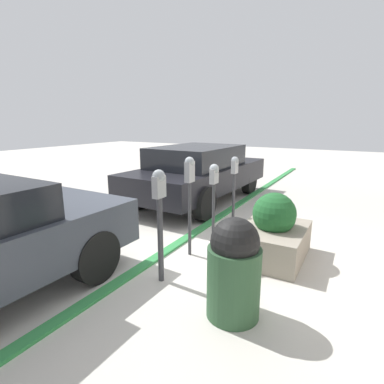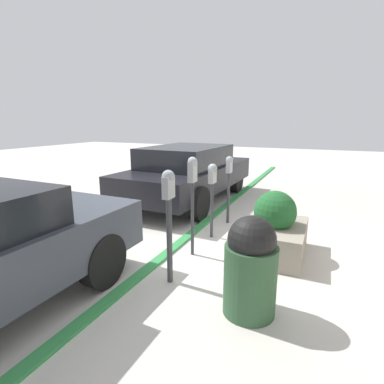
{
  "view_description": "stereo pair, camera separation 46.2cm",
  "coord_description": "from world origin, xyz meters",
  "px_view_note": "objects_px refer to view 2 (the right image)",
  "views": [
    {
      "loc": [
        -4.24,
        -2.51,
        2.08
      ],
      "look_at": [
        0.0,
        -0.1,
        0.92
      ],
      "focal_mm": 28.0,
      "sensor_mm": 36.0,
      "label": 1
    },
    {
      "loc": [
        -4.45,
        -2.1,
        2.08
      ],
      "look_at": [
        0.0,
        -0.1,
        0.92
      ],
      "focal_mm": 28.0,
      "sensor_mm": 36.0,
      "label": 2
    }
  ],
  "objects_px": {
    "trash_bin": "(251,266)",
    "parking_meter_nearest": "(169,208)",
    "parked_car_middle": "(189,172)",
    "parking_meter_fourth": "(229,175)",
    "parking_meter_middle": "(212,182)",
    "planter_box": "(274,230)",
    "parking_meter_second": "(192,183)"
  },
  "relations": [
    {
      "from": "trash_bin",
      "to": "parking_meter_nearest",
      "type": "bearing_deg",
      "value": 78.9
    },
    {
      "from": "parked_car_middle",
      "to": "parking_meter_fourth",
      "type": "bearing_deg",
      "value": -128.59
    },
    {
      "from": "parking_meter_middle",
      "to": "planter_box",
      "type": "relative_size",
      "value": 1.05
    },
    {
      "from": "parking_meter_middle",
      "to": "parked_car_middle",
      "type": "bearing_deg",
      "value": 34.06
    },
    {
      "from": "parking_meter_fourth",
      "to": "parking_meter_nearest",
      "type": "bearing_deg",
      "value": -179.49
    },
    {
      "from": "parking_meter_second",
      "to": "parking_meter_fourth",
      "type": "relative_size",
      "value": 1.12
    },
    {
      "from": "trash_bin",
      "to": "parking_meter_second",
      "type": "bearing_deg",
      "value": 47.06
    },
    {
      "from": "parking_meter_nearest",
      "to": "parked_car_middle",
      "type": "bearing_deg",
      "value": 21.4
    },
    {
      "from": "parking_meter_middle",
      "to": "parking_meter_fourth",
      "type": "bearing_deg",
      "value": -1.93
    },
    {
      "from": "parking_meter_fourth",
      "to": "trash_bin",
      "type": "relative_size",
      "value": 1.25
    },
    {
      "from": "parked_car_middle",
      "to": "trash_bin",
      "type": "xyz_separation_m",
      "value": [
        -4.08,
        -2.62,
        -0.23
      ]
    },
    {
      "from": "parking_meter_second",
      "to": "trash_bin",
      "type": "xyz_separation_m",
      "value": [
        -1.1,
        -1.18,
        -0.61
      ]
    },
    {
      "from": "planter_box",
      "to": "trash_bin",
      "type": "height_order",
      "value": "trash_bin"
    },
    {
      "from": "parking_meter_nearest",
      "to": "trash_bin",
      "type": "bearing_deg",
      "value": -101.1
    },
    {
      "from": "trash_bin",
      "to": "parking_meter_fourth",
      "type": "bearing_deg",
      "value": 21.98
    },
    {
      "from": "parking_meter_middle",
      "to": "parking_meter_second",
      "type": "bearing_deg",
      "value": 178.88
    },
    {
      "from": "parking_meter_nearest",
      "to": "parking_meter_second",
      "type": "distance_m",
      "value": 0.89
    },
    {
      "from": "planter_box",
      "to": "trash_bin",
      "type": "xyz_separation_m",
      "value": [
        -1.66,
        -0.02,
        0.16
      ]
    },
    {
      "from": "planter_box",
      "to": "parking_meter_fourth",
      "type": "bearing_deg",
      "value": 44.28
    },
    {
      "from": "parking_meter_fourth",
      "to": "parked_car_middle",
      "type": "height_order",
      "value": "parked_car_middle"
    },
    {
      "from": "parking_meter_second",
      "to": "parking_meter_middle",
      "type": "xyz_separation_m",
      "value": [
        0.82,
        -0.02,
        -0.13
      ]
    },
    {
      "from": "parking_meter_second",
      "to": "parked_car_middle",
      "type": "bearing_deg",
      "value": 25.83
    },
    {
      "from": "parking_meter_middle",
      "to": "parked_car_middle",
      "type": "relative_size",
      "value": 0.29
    },
    {
      "from": "parking_meter_fourth",
      "to": "trash_bin",
      "type": "xyz_separation_m",
      "value": [
        -2.8,
        -1.13,
        -0.46
      ]
    },
    {
      "from": "parking_meter_middle",
      "to": "planter_box",
      "type": "height_order",
      "value": "parking_meter_middle"
    },
    {
      "from": "parking_meter_fourth",
      "to": "planter_box",
      "type": "relative_size",
      "value": 1.08
    },
    {
      "from": "parking_meter_second",
      "to": "parking_meter_fourth",
      "type": "distance_m",
      "value": 1.71
    },
    {
      "from": "trash_bin",
      "to": "planter_box",
      "type": "bearing_deg",
      "value": 0.58
    },
    {
      "from": "parked_car_middle",
      "to": "parking_meter_second",
      "type": "bearing_deg",
      "value": -152.19
    },
    {
      "from": "parking_meter_middle",
      "to": "trash_bin",
      "type": "distance_m",
      "value": 2.29
    },
    {
      "from": "parking_meter_nearest",
      "to": "parking_meter_middle",
      "type": "relative_size",
      "value": 1.1
    },
    {
      "from": "planter_box",
      "to": "parking_meter_nearest",
      "type": "bearing_deg",
      "value": 142.87
    }
  ]
}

